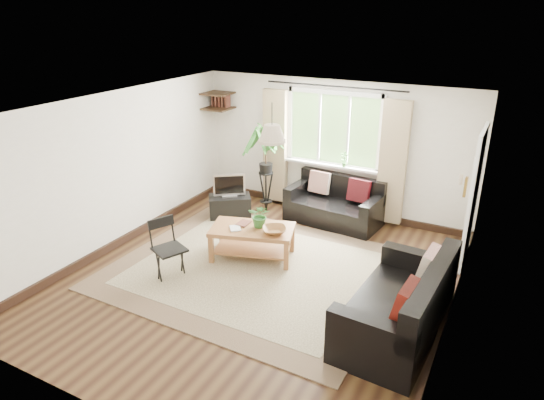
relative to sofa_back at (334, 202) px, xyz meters
The scene contains 24 objects.
floor 2.33m from the sofa_back, 95.70° to the right, with size 5.50×5.50×0.00m, color black.
ceiling 3.06m from the sofa_back, 95.70° to the right, with size 5.50×5.50×0.00m, color white.
wall_back 0.97m from the sofa_back, 116.25° to the left, with size 5.00×0.02×2.40m, color silver.
wall_front 5.11m from the sofa_back, 92.59° to the right, with size 5.00×0.02×2.40m, color silver.
wall_left 3.65m from the sofa_back, 140.02° to the right, with size 0.02×5.50×2.40m, color silver.
wall_right 3.33m from the sofa_back, 45.19° to the right, with size 0.02×5.50×2.40m, color silver.
rug 2.16m from the sofa_back, 101.24° to the right, with size 3.87×3.32×0.02m, color beige.
window 1.27m from the sofa_back, 118.36° to the left, with size 2.50×0.16×2.16m, color white, non-canonical shape.
door 2.40m from the sofa_back, 14.68° to the right, with size 0.06×0.96×2.06m, color silver.
corner_shelf 2.91m from the sofa_back, behind, with size 0.50×0.50×0.34m, color black, non-canonical shape.
pendant_lamp 2.53m from the sofa_back, 96.89° to the right, with size 0.36×0.36×0.54m, color beige, non-canonical shape.
wall_sconce 3.26m from the sofa_back, 42.07° to the right, with size 0.12×0.12×0.28m, color beige, non-canonical shape.
sofa_back is the anchor object (origin of this frame).
sofa_right 3.12m from the sofa_back, 55.90° to the right, with size 0.93×1.85×0.87m, color black, non-canonical shape.
coffee_table 1.89m from the sofa_back, 108.94° to the right, with size 1.22×0.66×0.50m, color brown, non-canonical shape.
table_plant 1.80m from the sofa_back, 107.10° to the right, with size 0.33×0.28×0.36m, color #2F6C2B.
bowl 1.81m from the sofa_back, 97.68° to the right, with size 0.35×0.35×0.09m, color brown.
book_a 2.17m from the sofa_back, 113.87° to the right, with size 0.15×0.21×0.02m, color silver.
book_b 1.95m from the sofa_back, 117.10° to the right, with size 0.17×0.23×0.02m, color brown.
tv_stand 1.86m from the sofa_back, 160.08° to the right, with size 0.73×0.41×0.39m, color black.
tv 1.87m from the sofa_back, 160.08° to the right, with size 0.56×0.19×0.43m, color #A5A5AA, non-canonical shape.
palm_stand 1.37m from the sofa_back, behind, with size 0.63×0.63×1.61m, color black, non-canonical shape.
folding_chair 3.11m from the sofa_back, 115.44° to the right, with size 0.44×0.44×0.85m, color black, non-canonical shape.
sill_plant 0.77m from the sofa_back, 86.36° to the left, with size 0.14×0.10×0.27m, color #2D6023.
Camera 1 is at (2.89, -5.12, 3.56)m, focal length 32.00 mm.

